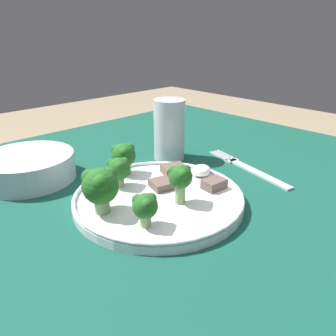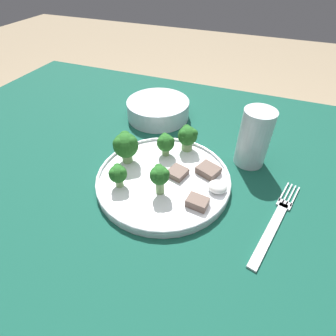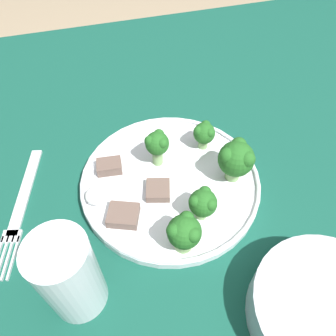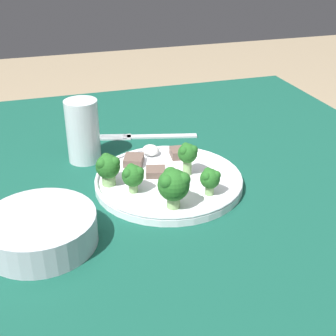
{
  "view_description": "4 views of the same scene",
  "coord_description": "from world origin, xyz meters",
  "px_view_note": "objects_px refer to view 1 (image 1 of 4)",
  "views": [
    {
      "loc": [
        -0.24,
        -0.3,
        0.97
      ],
      "look_at": [
        0.08,
        0.03,
        0.77
      ],
      "focal_mm": 35.0,
      "sensor_mm": 36.0,
      "label": 1
    },
    {
      "loc": [
        0.19,
        -0.31,
        1.08
      ],
      "look_at": [
        0.06,
        0.01,
        0.77
      ],
      "focal_mm": 28.0,
      "sensor_mm": 36.0,
      "label": 2
    },
    {
      "loc": [
        0.13,
        0.29,
        1.11
      ],
      "look_at": [
        0.05,
        0.01,
        0.75
      ],
      "focal_mm": 35.0,
      "sensor_mm": 36.0,
      "label": 3
    },
    {
      "loc": [
        -0.62,
        0.23,
        1.13
      ],
      "look_at": [
        0.03,
        0.03,
        0.77
      ],
      "focal_mm": 50.0,
      "sensor_mm": 36.0,
      "label": 4
    }
  ],
  "objects_px": {
    "fork": "(248,168)",
    "cream_bowl": "(28,168)",
    "dinner_plate": "(159,198)",
    "drinking_glass": "(169,133)"
  },
  "relations": [
    {
      "from": "dinner_plate",
      "to": "drinking_glass",
      "type": "distance_m",
      "value": 0.19
    },
    {
      "from": "fork",
      "to": "cream_bowl",
      "type": "distance_m",
      "value": 0.4
    },
    {
      "from": "cream_bowl",
      "to": "drinking_glass",
      "type": "height_order",
      "value": "drinking_glass"
    },
    {
      "from": "drinking_glass",
      "to": "cream_bowl",
      "type": "bearing_deg",
      "value": 158.58
    },
    {
      "from": "dinner_plate",
      "to": "fork",
      "type": "xyz_separation_m",
      "value": [
        0.21,
        -0.02,
        -0.01
      ]
    },
    {
      "from": "fork",
      "to": "cream_bowl",
      "type": "relative_size",
      "value": 1.29
    },
    {
      "from": "fork",
      "to": "cream_bowl",
      "type": "xyz_separation_m",
      "value": [
        -0.32,
        0.24,
        0.02
      ]
    },
    {
      "from": "dinner_plate",
      "to": "fork",
      "type": "bearing_deg",
      "value": -5.7
    },
    {
      "from": "dinner_plate",
      "to": "drinking_glass",
      "type": "bearing_deg",
      "value": 40.95
    },
    {
      "from": "dinner_plate",
      "to": "fork",
      "type": "relative_size",
      "value": 1.24
    }
  ]
}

